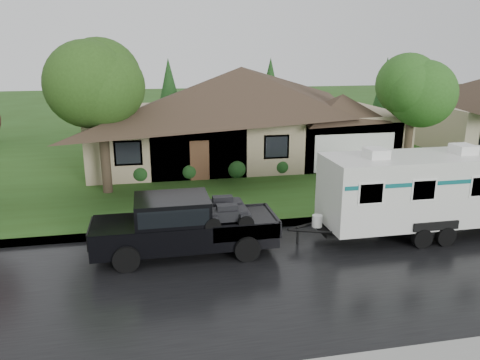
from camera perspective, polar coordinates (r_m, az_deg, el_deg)
The scene contains 10 objects.
ground at distance 16.60m, azimuth 3.12°, elevation -8.53°, with size 140.00×140.00×0.00m, color #284A17.
road at distance 14.86m, azimuth 5.09°, elevation -11.61°, with size 140.00×8.00×0.01m, color black.
curb at distance 18.58m, azimuth 1.39°, elevation -5.54°, with size 140.00×0.50×0.15m, color gray.
lawn at distance 30.63m, azimuth -3.89°, elevation 2.99°, with size 140.00×26.00×0.15m, color #284A17.
house_main at distance 29.30m, azimuth 0.79°, elevation 9.42°, with size 19.44×10.80×6.90m.
tree_left_green at distance 22.51m, azimuth -16.71°, elevation 10.58°, with size 4.26×4.26×7.06m.
tree_right_green at distance 27.19m, azimuth 20.36°, elevation 10.10°, with size 3.87×3.87×6.41m.
shrub_row at distance 25.40m, azimuth 2.29°, elevation 1.68°, with size 13.60×1.00×1.00m.
pickup_truck at distance 16.04m, azimuth -7.14°, elevation -5.27°, with size 6.15×2.34×2.05m.
travel_trailer at distance 18.58m, azimuth 20.98°, elevation -0.99°, with size 7.58×2.66×3.40m.
Camera 1 is at (-3.87, -14.63, 6.82)m, focal length 35.00 mm.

